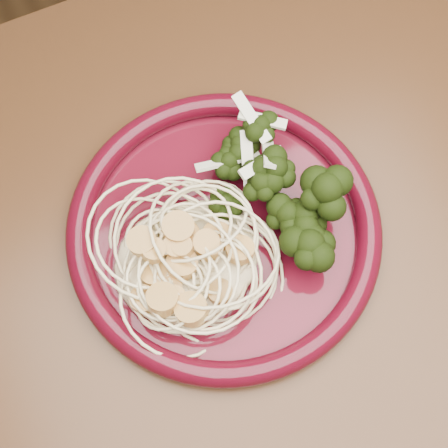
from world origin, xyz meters
TOP-DOWN VIEW (x-y plane):
  - dining_table at (0.00, 0.00)m, footprint 1.20×0.80m
  - dinner_plate at (0.07, 0.07)m, footprint 0.36×0.36m
  - spaghetti_pile at (0.03, 0.06)m, footprint 0.16×0.15m
  - scallop_cluster at (0.03, 0.06)m, footprint 0.17×0.17m
  - broccoli_pile at (0.12, 0.09)m, footprint 0.13×0.17m
  - onion_garnish at (0.12, 0.09)m, footprint 0.09×0.11m

SIDE VIEW (x-z plane):
  - dining_table at x=0.00m, z-range 0.28..1.03m
  - dinner_plate at x=0.07m, z-range 0.75..0.77m
  - spaghetti_pile at x=0.03m, z-range 0.76..0.79m
  - broccoli_pile at x=0.12m, z-range 0.76..0.81m
  - scallop_cluster at x=0.03m, z-range 0.79..0.83m
  - onion_garnish at x=0.12m, z-range 0.79..0.84m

